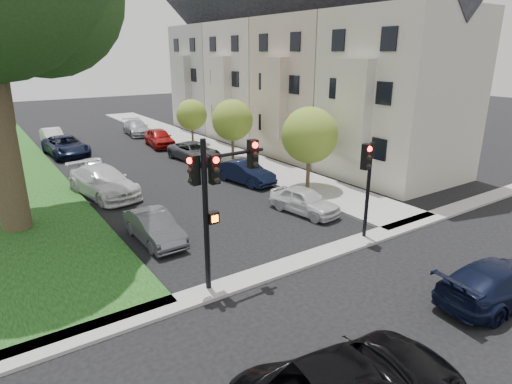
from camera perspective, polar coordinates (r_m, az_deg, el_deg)
ground at (r=15.16m, az=10.91°, el=-12.16°), size 140.00×140.00×0.00m
sidewalk_right at (r=37.59m, az=-7.80°, el=6.48°), size 3.50×44.00×0.12m
sidewalk_cross at (r=16.40m, az=5.96°, el=-9.19°), size 60.00×1.00×0.12m
house_a at (r=27.81m, az=18.81°, el=15.95°), size 7.70×7.55×15.97m
house_b at (r=32.94m, az=8.05°, el=16.90°), size 7.70×7.55×15.97m
house_c at (r=38.85m, az=0.32°, el=17.24°), size 7.70×7.55×15.97m
house_d at (r=45.24m, az=-5.31°, el=17.30°), size 7.70×7.55×15.97m
small_tree_a at (r=24.21m, az=7.15°, el=7.51°), size 3.16×3.16×4.74m
small_tree_b at (r=30.91m, az=-3.18°, el=9.53°), size 2.95×2.95×4.42m
small_tree_c at (r=36.72m, az=-8.58°, el=10.14°), size 2.57×2.57×3.85m
traffic_signal_main at (r=13.45m, az=-5.38°, el=0.63°), size 2.50×0.64×5.12m
traffic_signal_secondary at (r=17.83m, az=14.59°, el=2.40°), size 0.55×0.44×4.16m
car_cross_far at (r=15.74m, az=29.80°, el=-10.40°), size 4.87×2.37×1.36m
car_parked_0 at (r=21.06m, az=6.47°, el=-1.15°), size 2.10×3.96×1.28m
car_parked_1 at (r=25.81m, az=-1.47°, el=2.66°), size 2.21×4.26×1.34m
car_parked_2 at (r=31.62m, az=-8.18°, el=5.37°), size 2.76×4.99×1.32m
car_parked_3 at (r=36.83m, az=-12.75°, el=7.06°), size 2.24×4.58×1.50m
car_parked_4 at (r=42.77m, az=-15.59°, el=8.25°), size 2.34×4.88×1.37m
car_parked_5 at (r=18.34m, az=-13.42°, el=-4.57°), size 1.47×3.90×1.27m
car_parked_6 at (r=24.90m, az=-19.68°, el=1.30°), size 3.15×5.80×1.59m
car_parked_7 at (r=28.11m, az=-20.76°, el=2.78°), size 2.32×4.21×1.36m
car_parked_8 at (r=35.76m, az=-24.00°, el=5.62°), size 2.88×5.60×1.51m
car_parked_9 at (r=40.73m, az=-25.48°, el=6.69°), size 1.53×4.19×1.37m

